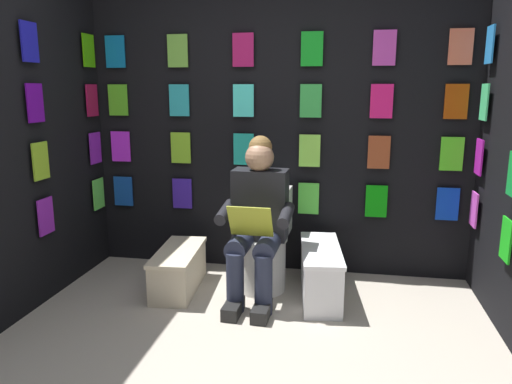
% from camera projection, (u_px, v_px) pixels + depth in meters
% --- Properties ---
extents(display_wall_back, '(3.22, 0.14, 2.36)m').
position_uv_depth(display_wall_back, '(278.00, 131.00, 4.00)').
color(display_wall_back, black).
rests_on(display_wall_back, ground).
extents(display_wall_right, '(0.14, 1.88, 2.36)m').
position_uv_depth(display_wall_right, '(28.00, 140.00, 3.33)').
color(display_wall_right, black).
rests_on(display_wall_right, ground).
extents(toilet, '(0.41, 0.56, 0.77)m').
position_uv_depth(toilet, '(263.00, 246.00, 3.76)').
color(toilet, white).
rests_on(toilet, ground).
extents(person_reading, '(0.53, 0.69, 1.19)m').
position_uv_depth(person_reading, '(257.00, 219.00, 3.49)').
color(person_reading, black).
rests_on(person_reading, ground).
extents(comic_longbox_near, '(0.37, 0.81, 0.39)m').
position_uv_depth(comic_longbox_near, '(320.00, 273.00, 3.56)').
color(comic_longbox_near, silver).
rests_on(comic_longbox_near, ground).
extents(comic_longbox_far, '(0.35, 0.74, 0.32)m').
position_uv_depth(comic_longbox_far, '(179.00, 270.00, 3.72)').
color(comic_longbox_far, beige).
rests_on(comic_longbox_far, ground).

